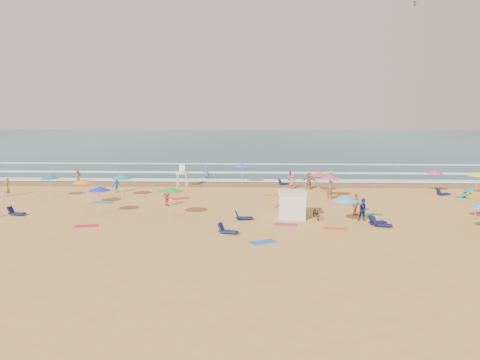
{
  "coord_description": "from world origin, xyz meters",
  "views": [
    {
      "loc": [
        2.38,
        -40.14,
        8.48
      ],
      "look_at": [
        0.7,
        6.0,
        1.5
      ],
      "focal_mm": 35.0,
      "sensor_mm": 36.0,
      "label": 1
    }
  ],
  "objects": [
    {
      "name": "surf_foam",
      "position": [
        0.0,
        21.32,
        0.1
      ],
      "size": [
        200.0,
        18.7,
        0.05
      ],
      "color": "white",
      "rests_on": "ground"
    },
    {
      "name": "cabana",
      "position": [
        5.14,
        -3.96,
        1.0
      ],
      "size": [
        2.0,
        2.0,
        2.0
      ],
      "primitive_type": "cube",
      "color": "silver",
      "rests_on": "ground"
    },
    {
      "name": "popup_tents",
      "position": [
        22.21,
        1.69,
        0.6
      ],
      "size": [
        3.47,
        8.94,
        1.2
      ],
      "color": "#CC2D82",
      "rests_on": "ground"
    },
    {
      "name": "ground",
      "position": [
        0.0,
        0.0,
        0.0
      ],
      "size": [
        220.0,
        220.0,
        0.0
      ],
      "primitive_type": "plane",
      "color": "gold",
      "rests_on": "ground"
    },
    {
      "name": "wet_sand",
      "position": [
        0.0,
        12.5,
        0.01
      ],
      "size": [
        220.0,
        220.0,
        0.0
      ],
      "primitive_type": "plane",
      "color": "olive",
      "rests_on": "ground"
    },
    {
      "name": "cabana_roof",
      "position": [
        5.14,
        -3.96,
        2.06
      ],
      "size": [
        2.2,
        2.2,
        0.12
      ],
      "primitive_type": "cube",
      "color": "silver",
      "rests_on": "cabana"
    },
    {
      "name": "ocean",
      "position": [
        0.0,
        84.0,
        0.0
      ],
      "size": [
        220.0,
        140.0,
        0.18
      ],
      "primitive_type": "cube",
      "color": "#0C4756",
      "rests_on": "ground"
    },
    {
      "name": "beachgoers",
      "position": [
        -0.59,
        4.4,
        0.8
      ],
      "size": [
        33.91,
        25.44,
        2.1
      ],
      "color": "#AF8351",
      "rests_on": "ground"
    },
    {
      "name": "lifeguard_stand",
      "position": [
        -5.87,
        10.66,
        1.05
      ],
      "size": [
        1.2,
        1.2,
        2.1
      ],
      "primitive_type": null,
      "color": "white",
      "rests_on": "ground"
    },
    {
      "name": "bicycle",
      "position": [
        7.04,
        -4.26,
        0.48
      ],
      "size": [
        0.86,
        1.89,
        0.96
      ],
      "primitive_type": "imported",
      "rotation": [
        0.0,
        0.0,
        0.12
      ],
      "color": "black",
      "rests_on": "ground"
    },
    {
      "name": "loungers",
      "position": [
        7.8,
        -1.98,
        0.17
      ],
      "size": [
        46.27,
        22.38,
        0.34
      ],
      "color": "#0E1848",
      "rests_on": "ground"
    },
    {
      "name": "towels",
      "position": [
        0.21,
        -2.74,
        0.01
      ],
      "size": [
        32.81,
        28.79,
        0.03
      ],
      "color": "#D51A46",
      "rests_on": "ground"
    },
    {
      "name": "beach_umbrellas",
      "position": [
        4.91,
        1.94,
        2.09
      ],
      "size": [
        49.56,
        22.36,
        0.69
      ],
      "color": "#162BC1",
      "rests_on": "ground"
    }
  ]
}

